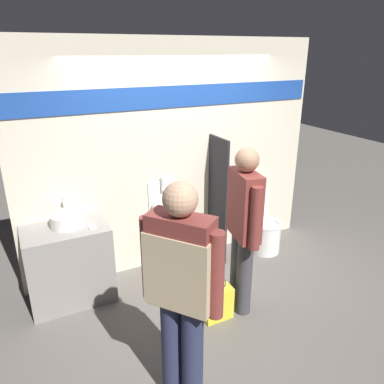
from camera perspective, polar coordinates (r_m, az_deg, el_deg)
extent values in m
plane|color=#5B5651|center=(4.58, 0.98, -13.07)|extent=(16.00, 16.00, 0.00)
cube|color=beige|center=(4.50, -2.47, 5.32)|extent=(3.75, 0.06, 2.70)
cube|color=#1E479E|center=(4.33, -2.42, 14.33)|extent=(3.67, 0.01, 0.24)
cube|color=gray|center=(4.24, -18.21, -10.41)|extent=(0.85, 0.55, 0.85)
cylinder|color=white|center=(4.07, -18.42, -3.96)|extent=(0.36, 0.36, 0.13)
cylinder|color=silver|center=(4.14, -18.92, -1.59)|extent=(0.03, 0.03, 0.14)
cube|color=#B7B7BC|center=(3.98, -15.01, -5.15)|extent=(0.07, 0.14, 0.01)
cube|color=black|center=(4.67, 3.94, -1.28)|extent=(0.03, 0.43, 1.59)
cylinder|color=silver|center=(4.68, -3.72, -8.12)|extent=(0.04, 0.04, 0.58)
ellipsoid|color=white|center=(4.46, -3.87, -2.72)|extent=(0.37, 0.27, 0.42)
cube|color=white|center=(4.55, -4.55, -1.40)|extent=(0.35, 0.02, 0.52)
cylinder|color=silver|center=(4.44, -4.45, 1.26)|extent=(0.06, 0.06, 0.16)
cylinder|color=white|center=(5.15, 11.10, -6.82)|extent=(0.39, 0.39, 0.39)
torus|color=white|center=(5.06, 11.26, -4.74)|extent=(0.41, 0.41, 0.04)
cube|color=white|center=(5.19, 9.49, -1.69)|extent=(0.36, 0.16, 0.39)
cylinder|color=silver|center=(5.08, 9.80, 1.12)|extent=(0.06, 0.06, 0.14)
cylinder|color=#282D4C|center=(3.03, 0.06, -23.63)|extent=(0.16, 0.16, 0.87)
cylinder|color=#282D4C|center=(3.09, -3.06, -22.63)|extent=(0.16, 0.16, 0.87)
cube|color=brown|center=(2.58, -1.69, -10.62)|extent=(0.43, 0.48, 0.69)
cube|color=#C6B289|center=(2.61, -1.67, -11.65)|extent=(0.47, 0.52, 0.55)
cylinder|color=brown|center=(2.51, 3.71, -12.61)|extent=(0.11, 0.11, 0.63)
cylinder|color=brown|center=(2.71, -6.62, -9.93)|extent=(0.11, 0.11, 0.63)
sphere|color=tan|center=(2.37, -1.80, -1.08)|extent=(0.23, 0.23, 0.23)
cylinder|color=#3D3D42|center=(3.89, 7.95, -12.65)|extent=(0.16, 0.16, 0.84)
cylinder|color=#3D3D42|center=(4.02, 7.00, -11.41)|extent=(0.16, 0.16, 0.84)
cube|color=brown|center=(3.61, 8.02, -1.96)|extent=(0.27, 0.46, 0.66)
cylinder|color=brown|center=(3.41, 9.66, -4.03)|extent=(0.10, 0.10, 0.61)
cylinder|color=brown|center=(3.83, 6.52, -1.02)|extent=(0.10, 0.10, 0.61)
sphere|color=#A87A5B|center=(3.46, 8.39, 4.85)|extent=(0.23, 0.23, 0.23)
cube|color=yellow|center=(3.93, 3.88, -16.56)|extent=(0.30, 0.16, 0.34)
torus|color=#4C4742|center=(3.80, 3.96, -14.03)|extent=(0.19, 0.01, 0.19)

